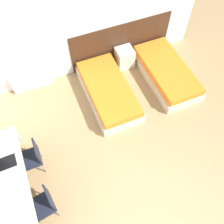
% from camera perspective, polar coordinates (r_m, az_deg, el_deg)
% --- Properties ---
extents(ground_plane, '(20.00, 20.00, 0.00)m').
position_cam_1_polar(ground_plane, '(5.09, 10.72, -23.91)').
color(ground_plane, '#9E7F56').
extents(wall_back, '(5.98, 0.05, 2.70)m').
position_cam_1_polar(wall_back, '(5.86, -7.44, 18.87)').
color(wall_back, white).
rests_on(wall_back, ground_plane).
extents(headboard_panel, '(2.68, 0.03, 1.12)m').
position_cam_1_polar(headboard_panel, '(6.60, 2.12, 15.55)').
color(headboard_panel, '#382316').
rests_on(headboard_panel, ground_plane).
extents(bed_near_window, '(1.00, 2.05, 0.40)m').
position_cam_1_polar(bed_near_window, '(6.00, -0.89, 4.73)').
color(bed_near_window, beige).
rests_on(bed_near_window, ground_plane).
extents(bed_near_door, '(1.00, 2.05, 0.40)m').
position_cam_1_polar(bed_near_door, '(6.52, 12.25, 8.84)').
color(bed_near_door, beige).
rests_on(bed_near_door, ground_plane).
extents(nightstand, '(0.43, 0.41, 0.52)m').
position_cam_1_polar(nightstand, '(6.65, 2.86, 12.35)').
color(nightstand, beige).
rests_on(nightstand, ground_plane).
extents(radiator, '(0.98, 0.12, 0.51)m').
position_cam_1_polar(radiator, '(6.43, -17.78, 6.86)').
color(radiator, silver).
rests_on(radiator, ground_plane).
extents(desk, '(0.58, 2.23, 0.72)m').
position_cam_1_polar(desk, '(4.88, -21.63, -15.62)').
color(desk, beige).
rests_on(desk, ground_plane).
extents(chair_near_laptop, '(0.42, 0.42, 0.86)m').
position_cam_1_polar(chair_near_laptop, '(5.06, -17.79, -9.71)').
color(chair_near_laptop, black).
rests_on(chair_near_laptop, ground_plane).
extents(chair_near_notebook, '(0.47, 0.47, 0.86)m').
position_cam_1_polar(chair_near_notebook, '(4.72, -15.26, -19.57)').
color(chair_near_notebook, black).
rests_on(chair_near_notebook, ground_plane).
extents(laptop, '(0.33, 0.25, 0.32)m').
position_cam_1_polar(laptop, '(4.87, -23.52, -10.45)').
color(laptop, black).
rests_on(laptop, desk).
extents(open_notebook, '(0.29, 0.20, 0.02)m').
position_cam_1_polar(open_notebook, '(4.59, -21.68, -20.73)').
color(open_notebook, '#236B3D').
rests_on(open_notebook, desk).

